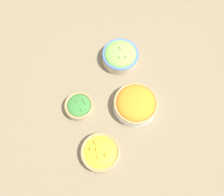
% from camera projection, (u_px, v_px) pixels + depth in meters
% --- Properties ---
extents(ground_plane, '(3.00, 3.00, 0.00)m').
position_uv_depth(ground_plane, '(112.00, 101.00, 1.09)').
color(ground_plane, '#75664C').
extents(bowl_carrots, '(0.19, 0.19, 0.07)m').
position_uv_depth(bowl_carrots, '(136.00, 104.00, 1.04)').
color(bowl_carrots, white).
rests_on(bowl_carrots, ground_plane).
extents(bowl_squash, '(0.16, 0.16, 0.05)m').
position_uv_depth(bowl_squash, '(101.00, 152.00, 0.98)').
color(bowl_squash, beige).
rests_on(bowl_squash, ground_plane).
extents(bowl_lettuce, '(0.16, 0.16, 0.09)m').
position_uv_depth(bowl_lettuce, '(120.00, 55.00, 1.13)').
color(bowl_lettuce, beige).
rests_on(bowl_lettuce, ground_plane).
extents(bowl_broccoli, '(0.12, 0.12, 0.05)m').
position_uv_depth(bowl_broccoli, '(79.00, 106.00, 1.05)').
color(bowl_broccoli, beige).
rests_on(bowl_broccoli, ground_plane).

